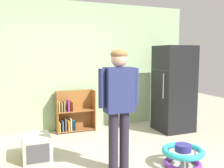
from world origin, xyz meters
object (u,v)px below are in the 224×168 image
object	(u,v)px
baby_walker	(183,155)
bookshelf	(73,114)
standing_person	(119,99)
pet_carrier	(36,147)
refrigerator	(174,88)

from	to	relation	value
baby_walker	bookshelf	bearing A→B (deg)	115.35
standing_person	baby_walker	size ratio (longest dim) A/B	2.76
standing_person	bookshelf	bearing A→B (deg)	94.02
standing_person	baby_walker	world-z (taller)	standing_person
bookshelf	pet_carrier	distance (m)	1.50
refrigerator	pet_carrier	bearing A→B (deg)	-169.91
bookshelf	baby_walker	world-z (taller)	bookshelf
bookshelf	baby_walker	size ratio (longest dim) A/B	1.41
refrigerator	pet_carrier	distance (m)	2.98
refrigerator	standing_person	distance (m)	2.31
standing_person	baby_walker	bearing A→B (deg)	-10.63
refrigerator	baby_walker	size ratio (longest dim) A/B	2.95
pet_carrier	bookshelf	bearing A→B (deg)	54.99
baby_walker	pet_carrier	distance (m)	2.19
standing_person	pet_carrier	size ratio (longest dim) A/B	3.02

